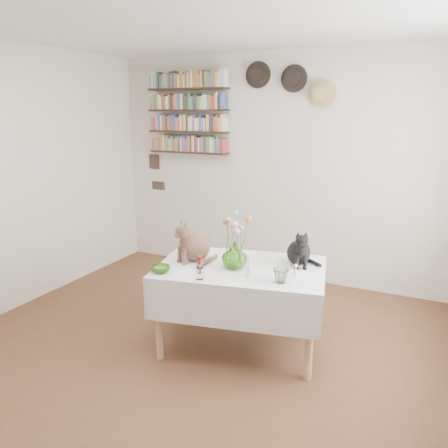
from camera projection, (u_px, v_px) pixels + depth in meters
The scene contains 14 objects.
room at pixel (167, 209), 2.89m from camera, with size 4.08×4.58×2.58m.
dining_table at pixel (241, 286), 3.47m from camera, with size 1.44×1.08×0.69m.
tabby_cat at pixel (196, 239), 3.54m from camera, with size 0.23×0.30×0.35m, color brown, non-canonical shape.
black_cat at pixel (299, 246), 3.44m from camera, with size 0.20×0.25×0.30m, color black, non-canonical shape.
flower_vase at pixel (235, 255), 3.36m from camera, with size 0.20×0.20×0.21m, color #78C23B.
green_bowl at pixel (160, 269), 3.30m from camera, with size 0.15×0.15×0.05m, color #78C23B.
drinking_glass at pixel (281, 276), 3.09m from camera, with size 0.11×0.11×0.10m, color white.
candlestick at pixel (249, 270), 3.19m from camera, with size 0.05×0.05×0.17m.
berry_jar at pixel (200, 267), 3.14m from camera, with size 0.05×0.05×0.22m.
porcelain_figurine at pixel (296, 270), 3.23m from camera, with size 0.05×0.05×0.09m.
flower_bouquet at pixel (236, 226), 3.31m from camera, with size 0.17×0.13×0.39m.
bookshelf_unit at pixel (188, 114), 5.08m from camera, with size 1.00×0.16×0.91m.
wall_hats at pixel (290, 82), 4.51m from camera, with size 0.98×0.09×0.48m.
wall_art_plaques at pixel (156, 172), 5.55m from camera, with size 0.21×0.02×0.44m.
Camera 1 is at (1.57, -2.37, 1.88)m, focal length 35.00 mm.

